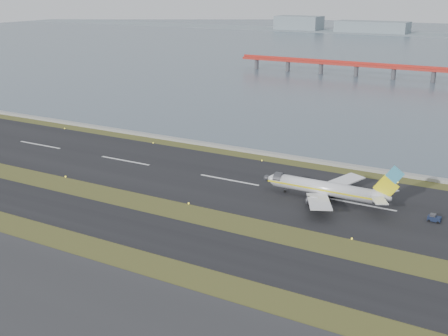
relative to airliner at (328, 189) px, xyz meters
The scene contains 7 objects.
ground 42.54m from the airliner, 138.09° to the right, with size 1000.00×1000.00×0.00m, color #334217.
taxiway_strip 51.31m from the airliner, 128.04° to the right, with size 1000.00×18.00×0.10m, color black.
runway_strip 31.78m from the airliner, behind, with size 1000.00×45.00×0.10m, color black.
seawall 44.81m from the airliner, 134.88° to the left, with size 1000.00×2.50×1.00m, color #979892.
red_pier 222.01m from the airliner, 92.98° to the left, with size 260.00×5.00×10.20m.
airliner is the anchor object (origin of this frame).
pushback_tug 28.17m from the airliner, ahead, with size 3.20×1.99×1.99m.
Camera 1 is at (77.65, -110.04, 55.79)m, focal length 45.00 mm.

